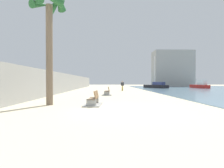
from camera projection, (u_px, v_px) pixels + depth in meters
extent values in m
plane|color=beige|center=(113.00, 92.00, 28.01)|extent=(120.00, 120.00, 0.00)
cube|color=#9E9E99|center=(65.00, 83.00, 27.83)|extent=(0.80, 64.00, 2.79)
cylinder|color=#7A6651|center=(49.00, 55.00, 12.04)|extent=(0.45, 0.45, 6.78)
cone|color=#235B2D|center=(59.00, 0.00, 11.97)|extent=(0.64, 1.68, 1.34)
cone|color=#235B2D|center=(56.00, 3.00, 12.57)|extent=(1.70, 1.30, 1.37)
cone|color=#235B2D|center=(41.00, 5.00, 12.31)|extent=(1.25, 1.77, 1.03)
cube|color=#9E9E99|center=(91.00, 103.00, 11.24)|extent=(0.61, 0.23, 0.50)
cube|color=#9E9E99|center=(94.00, 100.00, 12.64)|extent=(0.61, 0.23, 0.50)
cube|color=olive|center=(93.00, 99.00, 11.94)|extent=(0.59, 1.63, 0.06)
cube|color=olive|center=(96.00, 94.00, 11.93)|extent=(0.25, 1.61, 0.50)
cube|color=#9E9E99|center=(93.00, 105.00, 11.94)|extent=(1.22, 2.16, 0.08)
cube|color=#9E9E99|center=(107.00, 93.00, 20.06)|extent=(0.60, 0.22, 0.50)
cube|color=#9E9E99|center=(107.00, 93.00, 21.46)|extent=(0.60, 0.22, 0.50)
cube|color=olive|center=(107.00, 91.00, 20.75)|extent=(0.54, 1.61, 0.06)
cube|color=olive|center=(109.00, 89.00, 20.75)|extent=(0.20, 1.60, 0.50)
cube|color=#9E9E99|center=(107.00, 95.00, 20.76)|extent=(1.15, 2.13, 0.08)
cylinder|color=gold|center=(123.00, 88.00, 29.98)|extent=(0.12, 0.12, 0.85)
cylinder|color=gold|center=(122.00, 88.00, 29.96)|extent=(0.12, 0.12, 0.85)
cube|color=#333338|center=(122.00, 84.00, 29.96)|extent=(0.34, 0.21, 0.60)
sphere|color=tan|center=(122.00, 81.00, 29.95)|extent=(0.23, 0.23, 0.23)
cylinder|color=#333338|center=(124.00, 84.00, 29.99)|extent=(0.09, 0.09, 0.54)
cylinder|color=#333338|center=(121.00, 84.00, 29.93)|extent=(0.09, 0.09, 0.54)
cube|color=black|center=(156.00, 86.00, 42.53)|extent=(4.93, 6.57, 0.73)
cube|color=navy|center=(159.00, 83.00, 41.69)|extent=(2.57, 3.13, 0.70)
cylinder|color=silver|center=(155.00, 71.00, 42.75)|extent=(0.12, 0.12, 6.90)
cube|color=red|center=(199.00, 86.00, 41.92)|extent=(1.96, 6.12, 0.76)
cube|color=white|center=(202.00, 82.00, 41.01)|extent=(1.23, 2.73, 1.24)
cube|color=#9E9E99|center=(172.00, 69.00, 56.33)|extent=(12.00, 6.00, 11.18)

